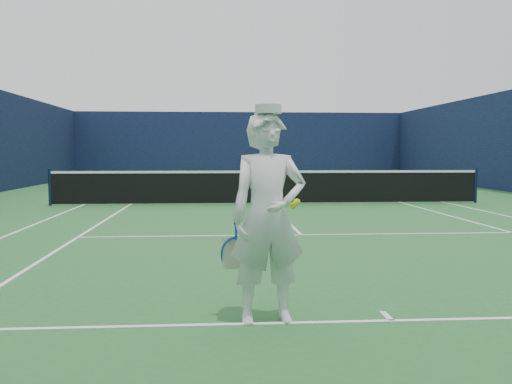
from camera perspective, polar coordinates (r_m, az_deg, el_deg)
ground at (r=17.08m, az=1.27°, el=-1.22°), size 80.00×80.00×0.00m
court_markings at (r=17.08m, az=1.27°, el=-1.21°), size 11.03×23.83×0.01m
windscreen_fence at (r=17.01m, az=1.28°, el=5.50°), size 20.12×36.12×4.00m
tennis_net at (r=17.04m, az=1.27°, el=0.64°), size 12.88×0.09×1.07m
tennis_player at (r=5.18m, az=1.21°, el=-2.52°), size 0.84×0.55×1.98m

